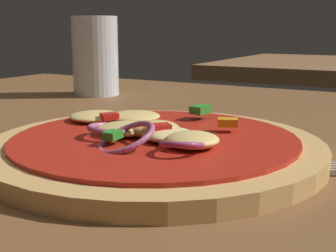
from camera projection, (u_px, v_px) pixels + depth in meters
name	position (u px, v px, depth m)	size (l,w,h in m)	color
dining_table	(172.00, 184.00, 0.35)	(1.12, 0.88, 0.04)	brown
pizza	(154.00, 144.00, 0.35)	(0.25, 0.25, 0.03)	tan
beer_glass	(95.00, 61.00, 0.66)	(0.07, 0.07, 0.11)	silver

